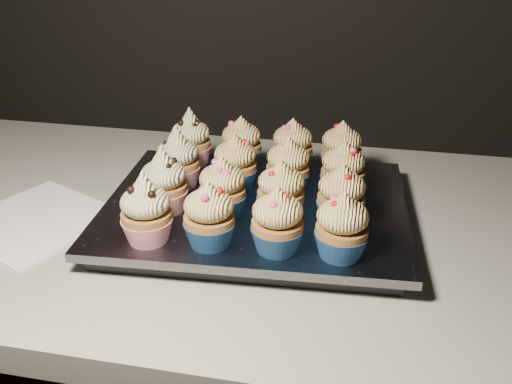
% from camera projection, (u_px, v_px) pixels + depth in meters
% --- Properties ---
extents(worktop, '(2.44, 0.64, 0.04)m').
position_uv_depth(worktop, '(133.00, 215.00, 0.87)').
color(worktop, beige).
rests_on(worktop, cabinet).
extents(napkin, '(0.24, 0.24, 0.00)m').
position_uv_depth(napkin, '(36.00, 221.00, 0.81)').
color(napkin, white).
rests_on(napkin, worktop).
extents(baking_tray, '(0.40, 0.32, 0.02)m').
position_uv_depth(baking_tray, '(256.00, 217.00, 0.81)').
color(baking_tray, black).
rests_on(baking_tray, worktop).
extents(foil_lining, '(0.44, 0.35, 0.01)m').
position_uv_depth(foil_lining, '(256.00, 206.00, 0.80)').
color(foil_lining, silver).
rests_on(foil_lining, baking_tray).
extents(cupcake_0, '(0.06, 0.06, 0.10)m').
position_uv_depth(cupcake_0, '(146.00, 212.00, 0.69)').
color(cupcake_0, red).
rests_on(cupcake_0, foil_lining).
extents(cupcake_1, '(0.06, 0.06, 0.08)m').
position_uv_depth(cupcake_1, '(209.00, 217.00, 0.68)').
color(cupcake_1, navy).
rests_on(cupcake_1, foil_lining).
extents(cupcake_2, '(0.06, 0.06, 0.08)m').
position_uv_depth(cupcake_2, '(277.00, 222.00, 0.67)').
color(cupcake_2, navy).
rests_on(cupcake_2, foil_lining).
extents(cupcake_3, '(0.06, 0.06, 0.08)m').
position_uv_depth(cupcake_3, '(342.00, 227.00, 0.66)').
color(cupcake_3, navy).
rests_on(cupcake_3, foil_lining).
extents(cupcake_4, '(0.06, 0.06, 0.10)m').
position_uv_depth(cupcake_4, '(164.00, 183.00, 0.76)').
color(cupcake_4, red).
rests_on(cupcake_4, foil_lining).
extents(cupcake_5, '(0.06, 0.06, 0.08)m').
position_uv_depth(cupcake_5, '(222.00, 189.00, 0.75)').
color(cupcake_5, navy).
rests_on(cupcake_5, foil_lining).
extents(cupcake_6, '(0.06, 0.06, 0.08)m').
position_uv_depth(cupcake_6, '(281.00, 192.00, 0.74)').
color(cupcake_6, navy).
rests_on(cupcake_6, foil_lining).
extents(cupcake_7, '(0.06, 0.06, 0.08)m').
position_uv_depth(cupcake_7, '(341.00, 197.00, 0.73)').
color(cupcake_7, navy).
rests_on(cupcake_7, foil_lining).
extents(cupcake_8, '(0.06, 0.06, 0.10)m').
position_uv_depth(cupcake_8, '(178.00, 160.00, 0.83)').
color(cupcake_8, red).
rests_on(cupcake_8, foil_lining).
extents(cupcake_9, '(0.06, 0.06, 0.08)m').
position_uv_depth(cupcake_9, '(235.00, 164.00, 0.82)').
color(cupcake_9, navy).
rests_on(cupcake_9, foil_lining).
extents(cupcake_10, '(0.06, 0.06, 0.08)m').
position_uv_depth(cupcake_10, '(288.00, 167.00, 0.81)').
color(cupcake_10, navy).
rests_on(cupcake_10, foil_lining).
extents(cupcake_11, '(0.06, 0.06, 0.08)m').
position_uv_depth(cupcake_11, '(343.00, 171.00, 0.80)').
color(cupcake_11, navy).
rests_on(cupcake_11, foil_lining).
extents(cupcake_12, '(0.06, 0.06, 0.10)m').
position_uv_depth(cupcake_12, '(191.00, 140.00, 0.90)').
color(cupcake_12, red).
rests_on(cupcake_12, foil_lining).
extents(cupcake_13, '(0.06, 0.06, 0.08)m').
position_uv_depth(cupcake_13, '(241.00, 144.00, 0.89)').
color(cupcake_13, navy).
rests_on(cupcake_13, foil_lining).
extents(cupcake_14, '(0.06, 0.06, 0.08)m').
position_uv_depth(cupcake_14, '(292.00, 147.00, 0.88)').
color(cupcake_14, navy).
rests_on(cupcake_14, foil_lining).
extents(cupcake_15, '(0.06, 0.06, 0.08)m').
position_uv_depth(cupcake_15, '(341.00, 150.00, 0.87)').
color(cupcake_15, navy).
rests_on(cupcake_15, foil_lining).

